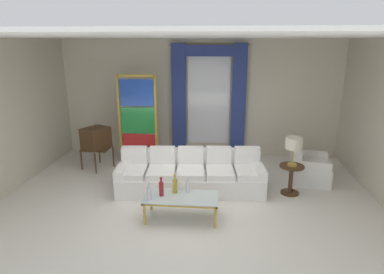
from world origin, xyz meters
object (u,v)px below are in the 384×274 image
(couch_white_long, at_px, (191,175))
(bottle_ruby_flask, at_px, (149,192))
(coffee_table, at_px, (181,199))
(round_side_table, at_px, (291,177))
(bottle_amber_squat, at_px, (188,186))
(bottle_blue_decanter, at_px, (175,185))
(stained_glass_divider, at_px, (138,122))
(peacock_figurine, at_px, (149,160))
(vintage_tv, at_px, (96,139))
(armchair_white, at_px, (307,169))
(bottle_crystal_tall, at_px, (161,188))
(table_lamp_brass, at_px, (294,144))

(couch_white_long, xyz_separation_m, bottle_ruby_flask, (-0.56, -1.36, 0.23))
(coffee_table, xyz_separation_m, round_side_table, (2.04, 1.17, -0.02))
(bottle_ruby_flask, bearing_deg, bottle_amber_squat, 30.21)
(bottle_blue_decanter, distance_m, round_side_table, 2.41)
(stained_glass_divider, bearing_deg, bottle_ruby_flask, -72.56)
(bottle_ruby_flask, relative_size, peacock_figurine, 0.53)
(vintage_tv, distance_m, armchair_white, 4.84)
(coffee_table, bearing_deg, bottle_crystal_tall, 178.24)
(couch_white_long, height_order, coffee_table, couch_white_long)
(coffee_table, height_order, armchair_white, armchair_white)
(couch_white_long, xyz_separation_m, vintage_tv, (-2.34, 0.98, 0.42))
(vintage_tv, relative_size, table_lamp_brass, 2.36)
(coffee_table, height_order, round_side_table, round_side_table)
(couch_white_long, distance_m, round_side_table, 2.00)
(couch_white_long, xyz_separation_m, table_lamp_brass, (2.00, -0.03, 0.72))
(table_lamp_brass, bearing_deg, peacock_figurine, 160.53)
(bottle_ruby_flask, distance_m, vintage_tv, 2.94)
(bottle_blue_decanter, xyz_separation_m, vintage_tv, (-2.17, 2.04, 0.18))
(couch_white_long, distance_m, peacock_figurine, 1.54)
(coffee_table, relative_size, bottle_ruby_flask, 3.87)
(peacock_figurine, xyz_separation_m, table_lamp_brass, (3.10, -1.10, 0.81))
(bottle_blue_decanter, bearing_deg, round_side_table, 25.46)
(stained_glass_divider, bearing_deg, bottle_blue_decanter, -63.04)
(bottle_amber_squat, bearing_deg, coffee_table, -114.72)
(vintage_tv, relative_size, peacock_figurine, 2.24)
(bottle_blue_decanter, height_order, round_side_table, bottle_blue_decanter)
(bottle_blue_decanter, relative_size, stained_glass_divider, 0.16)
(armchair_white, relative_size, stained_glass_divider, 0.43)
(stained_glass_divider, height_order, peacock_figurine, stained_glass_divider)
(bottle_blue_decanter, relative_size, round_side_table, 0.58)
(bottle_amber_squat, distance_m, stained_glass_divider, 2.87)
(peacock_figurine, bearing_deg, table_lamp_brass, -19.47)
(bottle_blue_decanter, bearing_deg, coffee_table, -47.77)
(couch_white_long, bearing_deg, bottle_crystal_tall, -107.85)
(couch_white_long, xyz_separation_m, peacock_figurine, (-1.10, 1.07, -0.09))
(table_lamp_brass, bearing_deg, vintage_tv, 166.94)
(bottle_blue_decanter, relative_size, vintage_tv, 0.26)
(peacock_figurine, relative_size, round_side_table, 1.01)
(armchair_white, bearing_deg, stained_glass_divider, 168.99)
(bottle_ruby_flask, xyz_separation_m, vintage_tv, (-1.78, 2.33, 0.19))
(bottle_ruby_flask, height_order, round_side_table, bottle_ruby_flask)
(bottle_blue_decanter, bearing_deg, peacock_figurine, 113.73)
(bottle_amber_squat, xyz_separation_m, stained_glass_divider, (-1.47, 2.41, 0.53))
(vintage_tv, height_order, peacock_figurine, vintage_tv)
(peacock_figurine, height_order, round_side_table, round_side_table)
(couch_white_long, distance_m, bottle_ruby_flask, 1.48)
(bottle_blue_decanter, relative_size, armchair_white, 0.37)
(armchair_white, relative_size, peacock_figurine, 1.56)
(bottle_crystal_tall, bearing_deg, round_side_table, 25.98)
(armchair_white, height_order, stained_glass_divider, stained_glass_divider)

